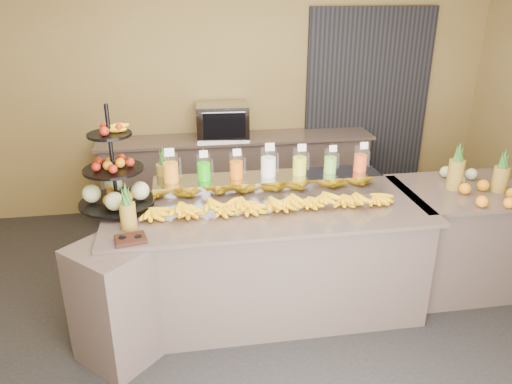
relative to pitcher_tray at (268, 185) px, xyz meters
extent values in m
plane|color=black|center=(-0.05, -0.58, -1.01)|extent=(6.00, 6.00, 0.00)
cube|color=olive|center=(-0.05, 1.93, 0.39)|extent=(6.00, 0.02, 2.80)
cube|color=black|center=(1.55, 1.88, 0.19)|extent=(1.50, 0.06, 2.20)
cube|color=#856B60|center=(-0.05, -0.28, -0.56)|extent=(2.40, 0.90, 0.90)
cube|color=#856B60|center=(-0.05, -0.28, -0.09)|extent=(2.50, 1.00, 0.03)
cube|color=#856B60|center=(-1.20, -0.68, -0.56)|extent=(0.71, 0.71, 0.90)
cube|color=#856B60|center=(1.65, -0.18, -0.56)|extent=(1.00, 0.80, 0.90)
cube|color=#856B60|center=(1.65, -0.18, -0.09)|extent=(1.08, 0.88, 0.03)
cube|color=#856B60|center=(-0.05, 1.67, -0.56)|extent=(3.00, 0.50, 0.90)
cube|color=#856B60|center=(-0.05, 1.67, -0.09)|extent=(3.10, 0.55, 0.03)
cube|color=gray|center=(0.00, 0.00, 0.00)|extent=(1.85, 0.30, 0.15)
cylinder|color=silver|center=(-0.78, 0.00, 0.19)|extent=(0.13, 0.13, 0.23)
cylinder|color=orange|center=(-0.78, 0.00, 0.15)|extent=(0.12, 0.12, 0.16)
cylinder|color=gray|center=(-0.80, 0.01, 0.24)|extent=(0.01, 0.01, 0.27)
cube|color=white|center=(-0.78, -0.06, 0.34)|extent=(0.07, 0.02, 0.06)
cylinder|color=silver|center=(-0.52, 0.00, 0.18)|extent=(0.11, 0.11, 0.21)
cylinder|color=#15BD00|center=(-0.52, 0.00, 0.14)|extent=(0.10, 0.10, 0.14)
cylinder|color=gray|center=(-0.53, 0.01, 0.22)|extent=(0.01, 0.01, 0.24)
cube|color=white|center=(-0.52, -0.05, 0.31)|extent=(0.07, 0.02, 0.06)
cylinder|color=silver|center=(-0.26, 0.00, 0.18)|extent=(0.11, 0.11, 0.20)
cylinder|color=#E15E00|center=(-0.26, 0.00, 0.14)|extent=(0.10, 0.10, 0.14)
cylinder|color=gray|center=(-0.27, 0.01, 0.22)|extent=(0.01, 0.01, 0.24)
cube|color=white|center=(-0.26, -0.05, 0.31)|extent=(0.07, 0.02, 0.06)
cylinder|color=silver|center=(0.00, 0.00, 0.19)|extent=(0.13, 0.13, 0.23)
cylinder|color=white|center=(0.00, 0.00, 0.15)|extent=(0.12, 0.12, 0.16)
cylinder|color=gray|center=(-0.02, 0.01, 0.25)|extent=(0.01, 0.01, 0.28)
cube|color=white|center=(0.00, -0.06, 0.34)|extent=(0.07, 0.02, 0.06)
cylinder|color=silver|center=(0.26, 0.00, 0.18)|extent=(0.12, 0.12, 0.22)
cylinder|color=gold|center=(0.26, 0.00, 0.15)|extent=(0.11, 0.11, 0.15)
cylinder|color=gray|center=(0.25, 0.01, 0.23)|extent=(0.01, 0.01, 0.26)
cube|color=white|center=(0.26, -0.05, 0.32)|extent=(0.07, 0.02, 0.06)
cylinder|color=silver|center=(0.52, 0.00, 0.17)|extent=(0.11, 0.11, 0.20)
cylinder|color=#71BD38|center=(0.52, 0.00, 0.14)|extent=(0.10, 0.10, 0.13)
cylinder|color=gray|center=(0.51, 0.01, 0.22)|extent=(0.01, 0.01, 0.23)
cube|color=white|center=(0.52, -0.05, 0.30)|extent=(0.06, 0.02, 0.05)
cylinder|color=silver|center=(0.78, 0.00, 0.18)|extent=(0.11, 0.11, 0.21)
cylinder|color=#E44914|center=(0.78, 0.00, 0.15)|extent=(0.11, 0.11, 0.14)
cylinder|color=gray|center=(0.77, 0.01, 0.23)|extent=(0.01, 0.01, 0.25)
cube|color=white|center=(0.78, -0.05, 0.31)|extent=(0.07, 0.02, 0.06)
ellipsoid|color=yellow|center=(-0.92, -0.32, -0.03)|extent=(0.23, 0.17, 0.10)
ellipsoid|color=yellow|center=(-0.68, -0.32, -0.03)|extent=(0.23, 0.17, 0.10)
ellipsoid|color=yellow|center=(-0.43, -0.32, -0.03)|extent=(0.23, 0.17, 0.10)
ellipsoid|color=yellow|center=(-0.19, -0.32, -0.03)|extent=(0.23, 0.17, 0.10)
ellipsoid|color=yellow|center=(0.05, -0.32, -0.03)|extent=(0.23, 0.17, 0.10)
ellipsoid|color=yellow|center=(0.29, -0.32, -0.03)|extent=(0.23, 0.17, 0.10)
ellipsoid|color=yellow|center=(0.53, -0.32, -0.03)|extent=(0.23, 0.17, 0.10)
ellipsoid|color=yellow|center=(0.77, -0.32, -0.03)|extent=(0.23, 0.17, 0.10)
ellipsoid|color=yellow|center=(-0.75, -0.32, 0.04)|extent=(0.19, 0.15, 0.09)
ellipsoid|color=yellow|center=(-0.52, -0.32, 0.04)|extent=(0.19, 0.15, 0.09)
ellipsoid|color=yellow|center=(-0.30, -0.32, 0.04)|extent=(0.19, 0.15, 0.09)
ellipsoid|color=yellow|center=(-0.07, -0.32, 0.04)|extent=(0.19, 0.15, 0.09)
ellipsoid|color=yellow|center=(0.15, -0.32, 0.04)|extent=(0.19, 0.15, 0.09)
ellipsoid|color=yellow|center=(0.38, -0.32, 0.04)|extent=(0.19, 0.15, 0.09)
ellipsoid|color=yellow|center=(0.60, -0.32, 0.04)|extent=(0.19, 0.15, 0.09)
cylinder|color=black|center=(-1.20, -0.10, 0.33)|extent=(0.04, 0.04, 0.81)
cylinder|color=black|center=(-1.20, -0.10, -0.03)|extent=(0.74, 0.74, 0.02)
cylinder|color=black|center=(-1.20, -0.10, 0.24)|extent=(0.58, 0.58, 0.02)
cylinder|color=black|center=(-1.20, -0.10, 0.51)|extent=(0.41, 0.41, 0.02)
sphere|color=#BCBC81|center=(-1.02, -0.10, 0.06)|extent=(0.15, 0.15, 0.15)
sphere|color=maroon|center=(-1.07, -0.10, 0.29)|extent=(0.07, 0.07, 0.07)
sphere|color=orange|center=(-1.29, -0.10, 0.02)|extent=(0.08, 0.08, 0.08)
cube|color=black|center=(-1.06, -0.67, -0.06)|extent=(0.23, 0.19, 0.03)
cylinder|color=brown|center=(-1.09, -0.48, 0.02)|extent=(0.11, 0.11, 0.19)
cone|color=#1B501A|center=(-1.09, -0.48, 0.20)|extent=(0.06, 0.06, 0.16)
cylinder|color=brown|center=(-0.84, 0.18, 0.04)|extent=(0.13, 0.13, 0.24)
cone|color=#1B501A|center=(-0.84, 0.18, 0.24)|extent=(0.06, 0.06, 0.16)
cylinder|color=brown|center=(1.56, -0.15, 0.05)|extent=(0.14, 0.14, 0.25)
cylinder|color=brown|center=(1.91, -0.26, 0.03)|extent=(0.13, 0.13, 0.21)
ellipsoid|color=orange|center=(1.72, -0.42, -0.03)|extent=(0.38, 0.25, 0.09)
cube|color=gray|center=(-0.21, 1.67, 0.12)|extent=(0.59, 0.43, 0.38)
camera|label=1|loc=(-0.71, -3.73, 1.52)|focal=35.00mm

